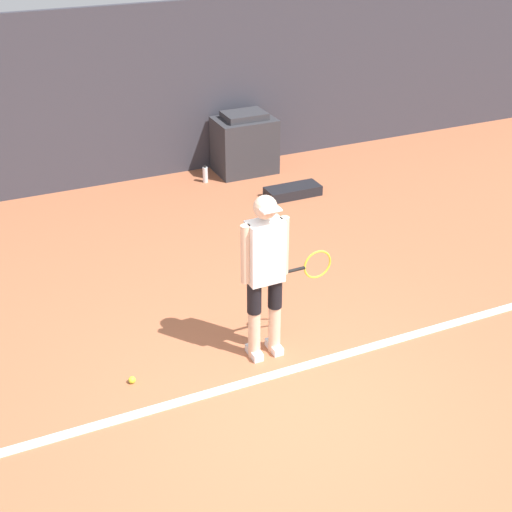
{
  "coord_description": "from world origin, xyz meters",
  "views": [
    {
      "loc": [
        -2.31,
        -4.35,
        4.26
      ],
      "look_at": [
        0.13,
        1.05,
        1.0
      ],
      "focal_mm": 50.0,
      "sensor_mm": 36.0,
      "label": 1
    }
  ],
  "objects_px": {
    "equipment_bag": "(293,191)",
    "tennis_player": "(266,270)",
    "covered_chair": "(245,144)",
    "water_bottle": "(205,175)",
    "tennis_ball": "(132,380)"
  },
  "relations": [
    {
      "from": "covered_chair",
      "to": "equipment_bag",
      "type": "bearing_deg",
      "value": -77.69
    },
    {
      "from": "covered_chair",
      "to": "equipment_bag",
      "type": "relative_size",
      "value": 1.18
    },
    {
      "from": "tennis_player",
      "to": "equipment_bag",
      "type": "relative_size",
      "value": 2.1
    },
    {
      "from": "tennis_player",
      "to": "equipment_bag",
      "type": "bearing_deg",
      "value": 57.9
    },
    {
      "from": "tennis_player",
      "to": "covered_chair",
      "type": "xyz_separation_m",
      "value": [
        1.73,
        4.48,
        -0.5
      ]
    },
    {
      "from": "equipment_bag",
      "to": "water_bottle",
      "type": "xyz_separation_m",
      "value": [
        -0.98,
        1.01,
        0.05
      ]
    },
    {
      "from": "covered_chair",
      "to": "equipment_bag",
      "type": "distance_m",
      "value": 1.26
    },
    {
      "from": "tennis_player",
      "to": "water_bottle",
      "type": "distance_m",
      "value": 4.51
    },
    {
      "from": "tennis_ball",
      "to": "tennis_player",
      "type": "bearing_deg",
      "value": -3.69
    },
    {
      "from": "equipment_bag",
      "to": "tennis_player",
      "type": "bearing_deg",
      "value": -120.96
    },
    {
      "from": "equipment_bag",
      "to": "water_bottle",
      "type": "height_order",
      "value": "water_bottle"
    },
    {
      "from": "covered_chair",
      "to": "water_bottle",
      "type": "xyz_separation_m",
      "value": [
        -0.73,
        -0.17,
        -0.33
      ]
    },
    {
      "from": "equipment_bag",
      "to": "water_bottle",
      "type": "relative_size",
      "value": 3.04
    },
    {
      "from": "covered_chair",
      "to": "water_bottle",
      "type": "height_order",
      "value": "covered_chair"
    },
    {
      "from": "tennis_ball",
      "to": "covered_chair",
      "type": "relative_size",
      "value": 0.07
    }
  ]
}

